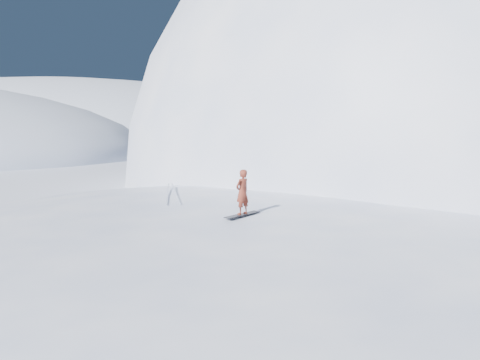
# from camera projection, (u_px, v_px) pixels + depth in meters

# --- Properties ---
(ground) EXTENTS (400.00, 400.00, 0.00)m
(ground) POSITION_uv_depth(u_px,v_px,m) (225.00, 281.00, 15.17)
(ground) COLOR white
(ground) RESTS_ON ground
(near_ridge) EXTENTS (36.00, 28.00, 4.80)m
(near_ridge) POSITION_uv_depth(u_px,v_px,m) (245.00, 255.00, 18.22)
(near_ridge) COLOR white
(near_ridge) RESTS_ON ground
(summit_peak) EXTENTS (60.00, 56.00, 56.00)m
(summit_peak) POSITION_uv_depth(u_px,v_px,m) (433.00, 180.00, 42.62)
(summit_peak) COLOR white
(summit_peak) RESTS_ON ground
(peak_shoulder) EXTENTS (28.00, 24.00, 18.00)m
(peak_shoulder) POSITION_uv_depth(u_px,v_px,m) (334.00, 191.00, 35.73)
(peak_shoulder) COLOR white
(peak_shoulder) RESTS_ON ground
(far_ridge_c) EXTENTS (140.00, 90.00, 36.00)m
(far_ridge_c) POSITION_uv_depth(u_px,v_px,m) (66.00, 144.00, 120.71)
(far_ridge_c) COLOR white
(far_ridge_c) RESTS_ON ground
(wind_bumps) EXTENTS (16.00, 14.40, 1.00)m
(wind_bumps) POSITION_uv_depth(u_px,v_px,m) (209.00, 263.00, 17.22)
(wind_bumps) COLOR white
(wind_bumps) RESTS_ON ground
(snowboard) EXTENTS (1.35, 1.27, 0.03)m
(snowboard) POSITION_uv_depth(u_px,v_px,m) (242.00, 215.00, 14.90)
(snowboard) COLOR black
(snowboard) RESTS_ON near_ridge
(snowboarder) EXTENTS (0.68, 0.66, 1.57)m
(snowboarder) POSITION_uv_depth(u_px,v_px,m) (242.00, 192.00, 14.79)
(snowboarder) COLOR maroon
(snowboarder) RESTS_ON snowboard
(board_tracks) EXTENTS (1.04, 5.99, 0.04)m
(board_tracks) POSITION_uv_depth(u_px,v_px,m) (172.00, 192.00, 19.72)
(board_tracks) COLOR silver
(board_tracks) RESTS_ON ground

